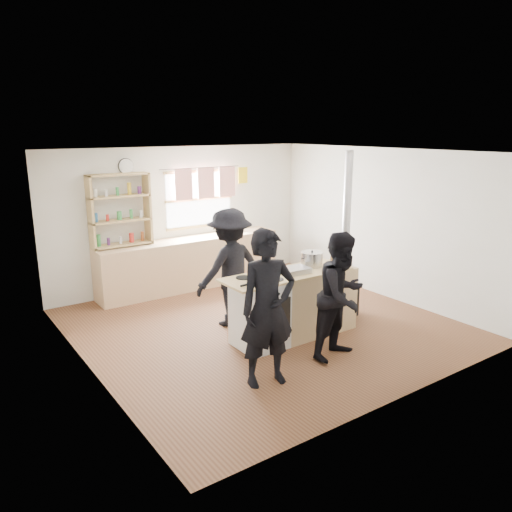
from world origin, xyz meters
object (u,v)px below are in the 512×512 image
thermos (242,223)px  cooking_island (295,304)px  stockpot_counter (312,259)px  person_far (230,268)px  flue_heater (344,274)px  person_near_right (342,296)px  skillet_greens (260,281)px  bread_board (338,260)px  roast_tray (295,270)px  person_near_left (268,308)px  stockpot_stove (261,268)px

thermos → cooking_island: 2.99m
stockpot_counter → person_far: person_far is taller
cooking_island → flue_heater: size_ratio=0.79×
thermos → person_near_right: person_near_right is taller
skillet_greens → person_far: bearing=79.1°
skillet_greens → bread_board: (1.44, 0.10, 0.02)m
flue_heater → roast_tray: bearing=-168.2°
person_near_left → person_near_right: (1.15, 0.03, -0.09)m
flue_heater → bread_board: bearing=-147.2°
person_near_right → roast_tray: bearing=88.3°
skillet_greens → bread_board: bearing=3.8°
person_near_right → person_far: (-0.57, 1.70, 0.06)m
cooking_island → flue_heater: bearing=10.0°
roast_tray → stockpot_stove: 0.46m
person_near_right → bread_board: bearing=38.2°
person_far → person_near_right: bearing=100.6°
skillet_greens → bread_board: 1.45m
thermos → person_near_right: (-0.89, -3.59, -0.25)m
cooking_island → bread_board: bearing=-3.3°
thermos → person_far: 2.40m
person_near_left → person_near_right: size_ratio=1.11×
person_near_left → stockpot_stove: bearing=69.4°
flue_heater → person_far: size_ratio=1.45×
roast_tray → bread_board: bearing=0.4°
stockpot_stove → flue_heater: bearing=1.8°
thermos → bread_board: size_ratio=1.03×
person_near_left → person_far: (0.59, 1.72, -0.03)m
cooking_island → stockpot_stove: size_ratio=8.35×
thermos → person_near_left: (-2.05, -3.62, -0.17)m
cooking_island → roast_tray: roast_tray is taller
stockpot_counter → bread_board: bearing=-16.9°
skillet_greens → flue_heater: (1.82, 0.34, -0.31)m
skillet_greens → roast_tray: bearing=8.1°
skillet_greens → person_near_left: (-0.39, -0.71, -0.07)m
skillet_greens → stockpot_stove: size_ratio=1.27×
roast_tray → person_far: (-0.45, 0.92, -0.11)m
bread_board → person_near_right: bearing=-131.2°
cooking_island → person_far: bearing=119.7°
stockpot_counter → person_near_right: size_ratio=0.19×
cooking_island → person_far: person_far is taller
cooking_island → bread_board: 0.91m
roast_tray → person_near_left: 1.31m
skillet_greens → stockpot_stove: stockpot_stove is taller
bread_board → person_near_right: person_near_right is taller
skillet_greens → person_near_right: bearing=-41.8°
flue_heater → stockpot_stove: bearing=-178.2°
stockpot_stove → roast_tray: bearing=-25.3°
person_near_left → person_far: size_ratio=1.04×
stockpot_counter → person_near_left: (-1.44, -0.92, -0.14)m
person_near_left → thermos: bearing=71.7°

